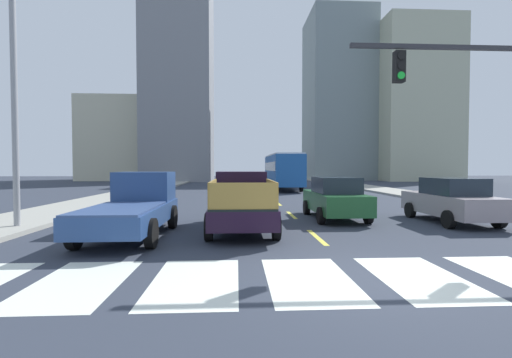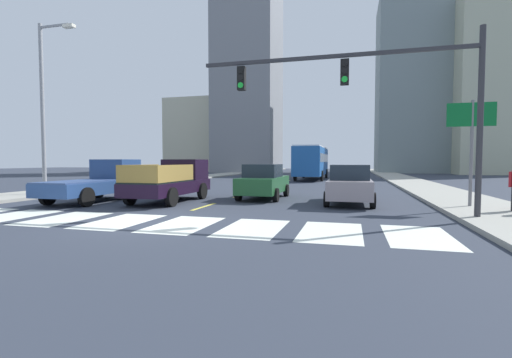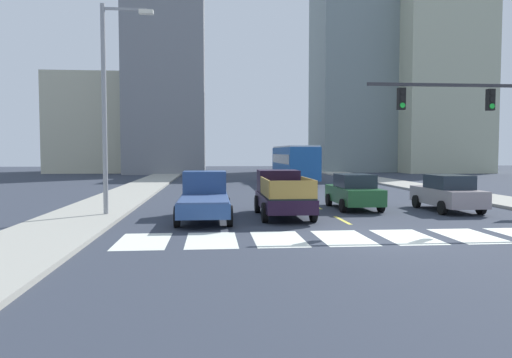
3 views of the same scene
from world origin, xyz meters
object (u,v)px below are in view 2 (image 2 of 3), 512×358
Objects in this scene: sedan_near_left at (264,181)px; pickup_stakebed at (173,181)px; city_bus at (312,160)px; direction_sign_green at (471,131)px; streetlight_left at (45,102)px; pickup_dark at (100,181)px; sedan_mid at (350,184)px; traffic_signal_gantry at (380,90)px.

pickup_stakebed is at bearing -151.11° from sedan_near_left.
city_bus is 2.57× the size of direction_sign_green.
city_bus is 24.43m from streetlight_left.
city_bus is (4.21, 21.37, 1.02)m from pickup_stakebed.
streetlight_left reaches higher than pickup_dark.
sedan_mid is 1.00× the size of sedan_near_left.
traffic_signal_gantry is (12.38, -1.91, 3.28)m from pickup_dark.
traffic_signal_gantry is at bearing -9.91° from streetlight_left.
sedan_near_left is (-0.34, -19.26, -1.09)m from city_bus.
direction_sign_green is 20.04m from streetlight_left.
city_bus is (7.59, 22.22, 1.03)m from pickup_dark.
streetlight_left reaches higher than direction_sign_green.
streetlight_left reaches higher than sedan_mid.
sedan_near_left is (-4.18, 1.22, 0.00)m from sedan_mid.
sedan_near_left is at bearing 10.06° from streetlight_left.
pickup_stakebed is 1.18× the size of sedan_mid.
pickup_dark is 16.06m from direction_sign_green.
sedan_mid is (8.05, 0.89, -0.08)m from pickup_stakebed.
direction_sign_green is (8.30, -21.23, 1.08)m from city_bus.
streetlight_left is (-4.05, 0.96, 4.05)m from pickup_dark.
city_bus is 2.45× the size of sedan_near_left.
streetlight_left reaches higher than pickup_stakebed.
pickup_dark is at bearing -13.30° from streetlight_left.
city_bus is at bearing 101.21° from traffic_signal_gantry.
pickup_dark is 0.58× the size of streetlight_left.
city_bus is 1.20× the size of streetlight_left.
pickup_dark reaches higher than sedan_mid.
traffic_signal_gantry is (4.78, -24.13, 2.25)m from city_bus.
pickup_stakebed is at bearing 162.93° from traffic_signal_gantry.
sedan_mid is at bearing 2.89° from streetlight_left.
sedan_near_left is 0.48× the size of traffic_signal_gantry.
city_bus is 2.45× the size of sedan_mid.
city_bus is at bearing 89.22° from sedan_near_left.
pickup_stakebed is 3.49m from pickup_dark.
traffic_signal_gantry is at bearing -75.66° from sedan_mid.
streetlight_left reaches higher than traffic_signal_gantry.
direction_sign_green is (15.89, 0.99, 2.11)m from pickup_dark.
traffic_signal_gantry is at bearing -7.60° from pickup_dark.
pickup_stakebed is 0.58× the size of streetlight_left.
traffic_signal_gantry is (5.12, -4.88, 3.35)m from sedan_near_left.
city_bus is at bearing 61.30° from streetlight_left.
pickup_dark is at bearing -167.31° from pickup_stakebed.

